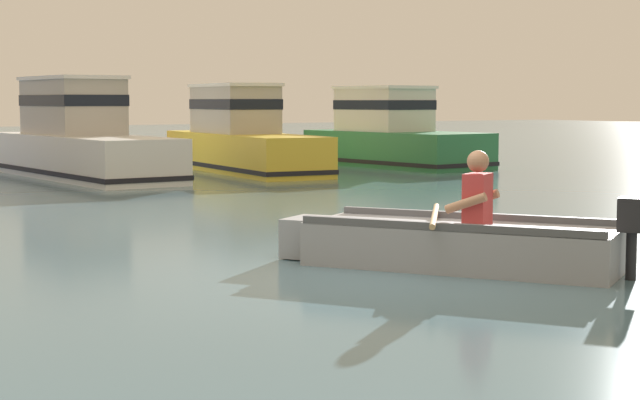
# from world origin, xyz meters

# --- Properties ---
(ground_plane) EXTENTS (120.00, 120.00, 0.00)m
(ground_plane) POSITION_xyz_m (0.00, 0.00, 0.00)
(ground_plane) COLOR slate
(wooden_dock) EXTENTS (10.72, 1.64, 1.16)m
(wooden_dock) POSITION_xyz_m (6.70, 17.10, 0.51)
(wooden_dock) COLOR brown
(wooden_dock) RESTS_ON ground
(rowboat_with_person) EXTENTS (2.60, 3.39, 1.19)m
(rowboat_with_person) POSITION_xyz_m (0.84, -0.24, 0.25)
(rowboat_with_person) COLOR gray
(rowboat_with_person) RESTS_ON ground
(moored_boat_white) EXTENTS (2.17, 6.74, 2.22)m
(moored_boat_white) POSITION_xyz_m (1.86, 13.88, 0.82)
(moored_boat_white) COLOR white
(moored_boat_white) RESTS_ON ground
(moored_boat_yellow) EXTENTS (2.29, 6.55, 2.09)m
(moored_boat_yellow) POSITION_xyz_m (5.78, 13.79, 0.77)
(moored_boat_yellow) COLOR gold
(moored_boat_yellow) RESTS_ON ground
(moored_boat_green) EXTENTS (2.53, 5.41, 2.06)m
(moored_boat_green) POSITION_xyz_m (9.99, 13.48, 0.76)
(moored_boat_green) COLOR #287042
(moored_boat_green) RESTS_ON ground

